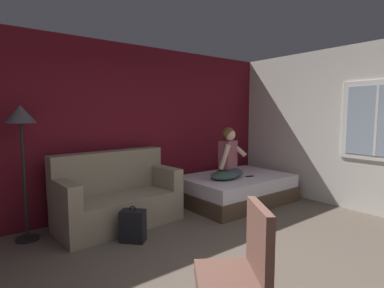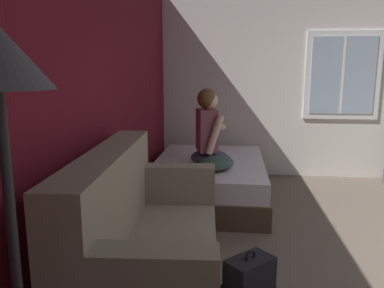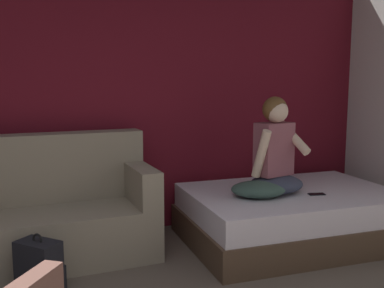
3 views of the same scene
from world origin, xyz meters
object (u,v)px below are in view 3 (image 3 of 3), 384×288
Objects in this scene: cell_phone at (317,194)px; throw_pillow at (258,189)px; backpack at (40,269)px; couch at (50,213)px; person_seated at (275,154)px; bed at (291,216)px.

throw_pillow is at bearing 91.26° from cell_phone.
backpack is 2.40m from cell_phone.
person_seated is (1.96, -0.29, 0.44)m from couch.
person_seated is 6.08× the size of cell_phone.
couch is at bearing 82.31° from backpack.
bed is 13.57× the size of cell_phone.
throw_pillow is (-0.41, -0.11, 0.31)m from bed.
couch is at bearing 172.27° from bed.
bed is 2.18m from couch.
backpack is at bearing -97.69° from couch.
backpack is 1.89m from throw_pillow.
couch reaches higher than cell_phone.
bed reaches higher than backpack.
person_seated is at bearing 10.95° from backpack.
couch reaches higher than throw_pillow.
person_seated is at bearing 26.47° from throw_pillow.
backpack is at bearing -171.07° from throw_pillow.
bed is 1.12× the size of couch.
couch is (-2.15, 0.29, 0.16)m from bed.
couch is 12.16× the size of cell_phone.
couch is at bearing 171.57° from person_seated.
couch is at bearing 167.07° from throw_pillow.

